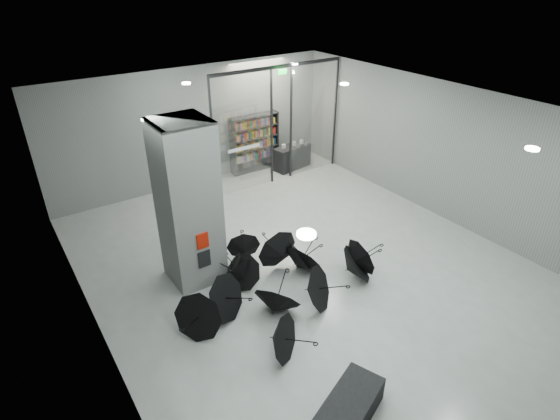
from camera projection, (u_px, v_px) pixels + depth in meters
room at (331, 175)px, 9.54m from camera, size 14.00×14.02×4.01m
column at (188, 205)px, 10.16m from camera, size 1.20×1.20×4.00m
fire_cabinet at (203, 241)px, 10.03m from camera, size 0.28×0.04×0.38m
info_panel at (204, 259)px, 10.27m from camera, size 0.30×0.03×0.42m
exit_sign at (282, 72)px, 14.08m from camera, size 0.30×0.06×0.15m
glass_partition at (279, 121)px, 15.02m from camera, size 5.06×0.08×4.00m
bench at (348, 411)px, 7.45m from camera, size 1.70×1.20×0.50m
bookshelf at (255, 143)px, 16.36m from camera, size 1.91×0.42×2.10m
shop_counter at (292, 157)px, 16.78m from camera, size 1.53×0.81×0.87m
umbrella_cluster at (278, 284)px, 10.35m from camera, size 5.35×4.19×1.28m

